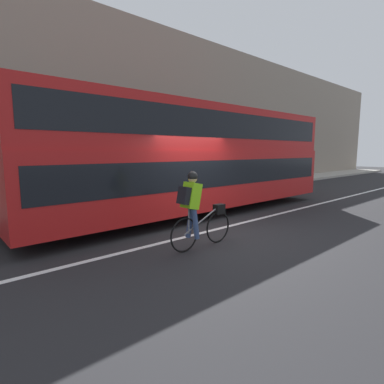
% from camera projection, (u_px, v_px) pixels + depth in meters
% --- Properties ---
extents(ground_plane, '(80.00, 80.00, 0.00)m').
position_uv_depth(ground_plane, '(208.00, 230.00, 8.04)').
color(ground_plane, '#232326').
extents(road_center_line, '(50.00, 0.14, 0.01)m').
position_uv_depth(road_center_line, '(211.00, 230.00, 7.97)').
color(road_center_line, silver).
rests_on(road_center_line, ground_plane).
extents(sidewalk_curb, '(60.00, 2.47, 0.16)m').
position_uv_depth(sidewalk_curb, '(108.00, 200.00, 12.42)').
color(sidewalk_curb, '#A8A399').
rests_on(sidewalk_curb, ground_plane).
extents(building_facade, '(60.00, 0.30, 8.29)m').
position_uv_depth(building_facade, '(90.00, 103.00, 12.90)').
color(building_facade, gray).
rests_on(building_facade, ground_plane).
extents(bus, '(11.52, 2.57, 3.52)m').
position_uv_depth(bus, '(196.00, 155.00, 9.99)').
color(bus, black).
rests_on(bus, ground_plane).
extents(cyclist_on_bike, '(1.75, 0.32, 1.68)m').
position_uv_depth(cyclist_on_bike, '(196.00, 208.00, 6.37)').
color(cyclist_on_bike, black).
rests_on(cyclist_on_bike, ground_plane).
extents(trash_bin, '(0.58, 0.58, 0.82)m').
position_uv_depth(trash_bin, '(178.00, 183.00, 14.65)').
color(trash_bin, '#262628').
rests_on(trash_bin, sidewalk_curb).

